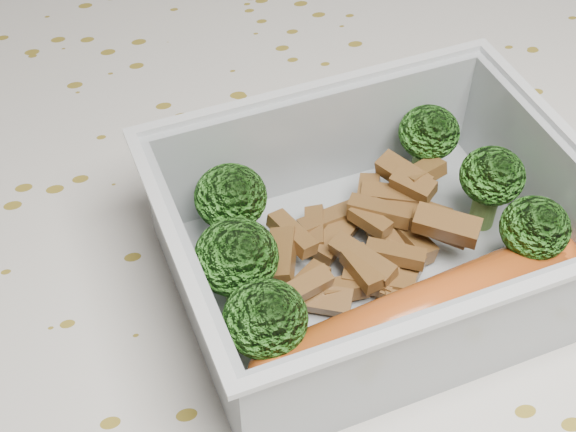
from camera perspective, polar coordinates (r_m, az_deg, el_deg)
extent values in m
cube|color=brown|center=(0.43, 0.93, -4.39)|extent=(1.40, 0.90, 0.04)
cube|color=silver|center=(0.42, 0.97, -2.43)|extent=(1.46, 0.96, 0.01)
cube|color=silver|center=(0.40, 5.93, -4.18)|extent=(0.20, 0.16, 0.00)
cube|color=silver|center=(0.42, 2.19, 5.38)|extent=(0.18, 0.03, 0.06)
cube|color=silver|center=(0.34, 11.40, -9.03)|extent=(0.18, 0.03, 0.06)
cube|color=silver|center=(0.42, 17.45, 2.40)|extent=(0.02, 0.13, 0.06)
cube|color=silver|center=(0.36, -6.83, -5.13)|extent=(0.02, 0.13, 0.06)
cube|color=silver|center=(0.40, 2.04, 9.21)|extent=(0.19, 0.03, 0.00)
cube|color=silver|center=(0.31, 12.69, -6.45)|extent=(0.19, 0.03, 0.00)
cube|color=silver|center=(0.40, 19.04, 5.83)|extent=(0.02, 0.14, 0.00)
cube|color=silver|center=(0.33, -8.12, -1.98)|extent=(0.02, 0.14, 0.00)
cylinder|color=#608C3F|center=(0.40, -3.93, -0.88)|extent=(0.01, 0.01, 0.02)
ellipsoid|color=#3E8F2B|center=(0.39, -4.10, 1.37)|extent=(0.04, 0.04, 0.03)
cylinder|color=#608C3F|center=(0.44, 9.62, 3.66)|extent=(0.01, 0.01, 0.02)
ellipsoid|color=#3E8F2B|center=(0.42, 10.00, 5.87)|extent=(0.03, 0.03, 0.03)
cylinder|color=#608C3F|center=(0.38, -3.53, -5.13)|extent=(0.01, 0.01, 0.02)
ellipsoid|color=#3E8F2B|center=(0.36, -3.69, -2.93)|extent=(0.04, 0.04, 0.03)
cylinder|color=#608C3F|center=(0.42, 13.77, 0.61)|extent=(0.01, 0.01, 0.02)
ellipsoid|color=#3E8F2B|center=(0.41, 14.32, 2.79)|extent=(0.03, 0.03, 0.03)
cylinder|color=#608C3F|center=(0.36, -1.55, -9.41)|extent=(0.01, 0.01, 0.02)
ellipsoid|color=#3E8F2B|center=(0.34, -1.63, -7.30)|extent=(0.04, 0.04, 0.03)
cylinder|color=#608C3F|center=(0.40, 16.46, -2.96)|extent=(0.01, 0.01, 0.02)
ellipsoid|color=#3E8F2B|center=(0.39, 17.15, -0.82)|extent=(0.03, 0.03, 0.03)
cube|color=brown|center=(0.39, 7.64, -2.70)|extent=(0.03, 0.02, 0.01)
cube|color=brown|center=(0.41, 1.98, -0.99)|extent=(0.02, 0.03, 0.01)
cube|color=brown|center=(0.40, 7.11, -1.90)|extent=(0.02, 0.03, 0.01)
cube|color=brown|center=(0.38, 5.35, -3.06)|extent=(0.03, 0.04, 0.01)
cube|color=brown|center=(0.39, 0.29, -1.27)|extent=(0.02, 0.03, 0.01)
cube|color=brown|center=(0.40, 6.54, 0.34)|extent=(0.03, 0.03, 0.01)
cube|color=brown|center=(0.41, 8.90, 2.22)|extent=(0.02, 0.02, 0.01)
cube|color=brown|center=(0.41, 7.81, 0.17)|extent=(0.03, 0.02, 0.01)
cube|color=brown|center=(0.39, 6.45, -4.74)|extent=(0.04, 0.02, 0.01)
cube|color=brown|center=(0.38, 2.13, -5.88)|extent=(0.03, 0.03, 0.01)
cube|color=brown|center=(0.39, 8.25, -4.30)|extent=(0.03, 0.03, 0.01)
cube|color=brown|center=(0.39, 11.23, -0.66)|extent=(0.03, 0.03, 0.01)
cube|color=brown|center=(0.40, 3.38, -1.52)|extent=(0.03, 0.03, 0.01)
cube|color=brown|center=(0.37, 1.24, -5.05)|extent=(0.03, 0.02, 0.01)
cube|color=brown|center=(0.38, -0.47, -2.89)|extent=(0.02, 0.03, 0.01)
cube|color=brown|center=(0.41, 8.26, 2.89)|extent=(0.03, 0.03, 0.01)
cube|color=brown|center=(0.41, 7.25, 1.42)|extent=(0.03, 0.02, 0.01)
cube|color=brown|center=(0.38, 5.48, -3.72)|extent=(0.02, 0.03, 0.01)
cube|color=brown|center=(0.40, 5.86, -0.34)|extent=(0.02, 0.02, 0.01)
cube|color=brown|center=(0.41, 8.72, -1.70)|extent=(0.02, 0.03, 0.01)
cube|color=brown|center=(0.39, 7.22, -3.95)|extent=(0.02, 0.03, 0.01)
cube|color=brown|center=(0.38, 0.95, -5.32)|extent=(0.03, 0.03, 0.01)
cube|color=brown|center=(0.41, 3.05, -0.33)|extent=(0.04, 0.02, 0.01)
cube|color=brown|center=(0.40, 10.57, -0.84)|extent=(0.03, 0.03, 0.01)
cube|color=brown|center=(0.42, 9.51, 0.25)|extent=(0.03, 0.03, 0.01)
cube|color=brown|center=(0.41, 9.62, 3.05)|extent=(0.03, 0.02, 0.01)
cube|color=brown|center=(0.39, 7.15, -3.79)|extent=(0.03, 0.03, 0.01)
cube|color=brown|center=(0.38, 4.07, -5.18)|extent=(0.02, 0.01, 0.01)
cube|color=brown|center=(0.41, 5.71, 1.45)|extent=(0.02, 0.03, 0.01)
cylinder|color=#BD4F1A|center=(0.37, 9.58, -6.88)|extent=(0.15, 0.06, 0.03)
sphere|color=#BD4F1A|center=(0.40, 18.15, -2.99)|extent=(0.03, 0.03, 0.03)
sphere|color=#BD4F1A|center=(0.35, -0.60, -11.21)|extent=(0.03, 0.03, 0.03)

